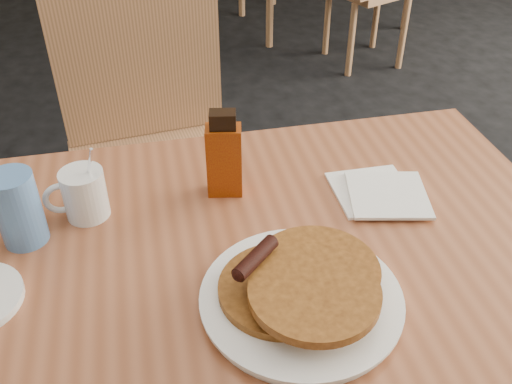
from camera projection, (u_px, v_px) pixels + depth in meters
main_table at (230, 284)px, 0.95m from camera, size 1.36×0.99×0.75m
chair_main_far at (150, 120)px, 1.59m from camera, size 0.47×0.47×1.02m
pancake_plate at (302, 292)px, 0.85m from camera, size 0.31×0.31×0.09m
coffee_mug at (83, 193)px, 1.01m from camera, size 0.11×0.08×0.14m
syrup_bottle at (224, 157)px, 1.04m from camera, size 0.07×0.06×0.17m
napkin_stack at (380, 193)px, 1.08m from camera, size 0.19×0.20×0.01m
blue_tumbler at (18, 209)px, 0.94m from camera, size 0.08×0.08×0.13m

